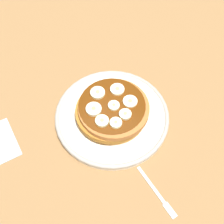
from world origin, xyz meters
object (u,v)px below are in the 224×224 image
object	(u,v)px
banana_slice_3	(94,109)
banana_slice_7	(116,123)
banana_slice_1	(97,93)
fork	(158,194)
banana_slice_4	(117,90)
banana_slice_2	(102,121)
banana_slice_5	(130,102)
pancake_stack	(112,110)
plate	(112,116)
banana_slice_0	(113,106)
banana_slice_6	(126,114)

from	to	relation	value
banana_slice_3	banana_slice_7	world-z (taller)	same
banana_slice_1	fork	bearing A→B (deg)	-105.90
banana_slice_4	fork	size ratio (longest dim) A/B	0.26
banana_slice_1	banana_slice_3	bearing A→B (deg)	-145.93
banana_slice_1	banana_slice_2	distance (cm)	7.65
banana_slice_1	banana_slice_5	bearing A→B (deg)	-63.77
pancake_stack	fork	world-z (taller)	pancake_stack
banana_slice_2	banana_slice_7	xyz separation A→B (cm)	(1.70, -2.55, 0.02)
fork	plate	bearing A→B (deg)	70.59
banana_slice_1	banana_slice_4	xyz separation A→B (cm)	(3.93, -2.63, -0.05)
banana_slice_2	banana_slice_3	xyz separation A→B (cm)	(0.90, 3.48, 0.04)
banana_slice_7	banana_slice_2	bearing A→B (deg)	123.68
banana_slice_2	banana_slice_4	xyz separation A→B (cm)	(8.61, 3.42, -0.05)
banana_slice_0	banana_slice_3	bearing A→B (deg)	145.17
banana_slice_2	banana_slice_3	size ratio (longest dim) A/B	0.86
plate	banana_slice_5	world-z (taller)	banana_slice_5
banana_slice_5	banana_slice_3	bearing A→B (deg)	148.32
plate	banana_slice_7	world-z (taller)	banana_slice_7
banana_slice_3	banana_slice_5	xyz separation A→B (cm)	(7.26, -4.48, -0.14)
pancake_stack	banana_slice_3	bearing A→B (deg)	151.71
banana_slice_2	fork	size ratio (longest dim) A/B	0.24
plate	banana_slice_2	size ratio (longest dim) A/B	9.03
banana_slice_0	banana_slice_2	bearing A→B (deg)	-169.12
banana_slice_0	pancake_stack	bearing A→B (deg)	85.74
fork	banana_slice_2	bearing A→B (deg)	82.86
plate	banana_slice_0	bearing A→B (deg)	-101.00
banana_slice_2	banana_slice_3	distance (cm)	3.60
banana_slice_0	fork	distance (cm)	21.52
pancake_stack	banana_slice_6	world-z (taller)	banana_slice_6
plate	banana_slice_0	distance (cm)	5.16
banana_slice_5	banana_slice_7	distance (cm)	6.64
fork	banana_slice_4	bearing A→B (deg)	63.57
banana_slice_5	banana_slice_6	xyz separation A→B (cm)	(-3.09, -1.57, 0.13)
banana_slice_0	banana_slice_5	size ratio (longest dim) A/B	0.78
banana_slice_2	banana_slice_3	bearing A→B (deg)	75.54
banana_slice_4	banana_slice_1	bearing A→B (deg)	146.17
plate	banana_slice_3	distance (cm)	6.77
banana_slice_4	banana_slice_7	world-z (taller)	banana_slice_7
banana_slice_0	banana_slice_1	size ratio (longest dim) A/B	0.77
banana_slice_5	fork	bearing A→B (deg)	-120.79
pancake_stack	banana_slice_4	xyz separation A→B (cm)	(3.95, 1.96, 2.37)
banana_slice_5	banana_slice_1	bearing A→B (deg)	116.23
banana_slice_7	banana_slice_0	bearing A→B (deg)	49.57
banana_slice_7	banana_slice_4	bearing A→B (deg)	40.76
banana_slice_6	fork	distance (cm)	18.64
banana_slice_3	banana_slice_6	distance (cm)	7.35
banana_slice_5	banana_slice_7	xyz separation A→B (cm)	(-6.46, -1.55, 0.12)
banana_slice_2	banana_slice_7	bearing A→B (deg)	-56.32
banana_slice_2	banana_slice_4	world-z (taller)	same
banana_slice_6	fork	xyz separation A→B (cm)	(-7.40, -16.04, -5.96)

